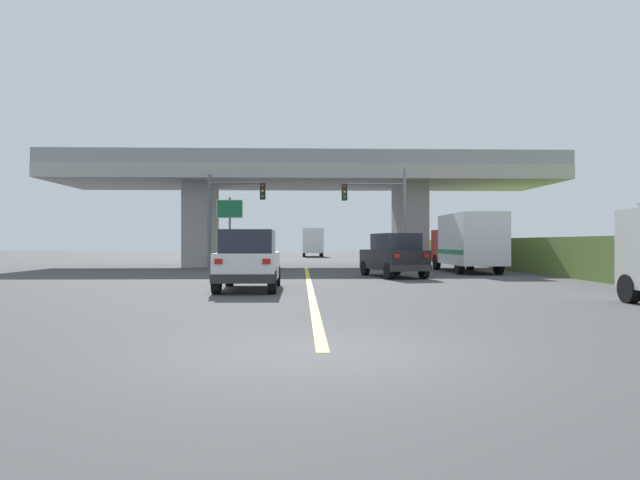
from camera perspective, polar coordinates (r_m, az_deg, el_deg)
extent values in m
plane|color=#424244|center=(39.95, -1.40, -2.56)|extent=(160.00, 160.00, 0.00)
cube|color=#A8A59E|center=(40.16, -1.40, 6.07)|extent=(33.41, 8.71, 0.91)
cube|color=#9A9891|center=(40.52, -11.57, 1.42)|extent=(1.65, 5.23, 5.57)
cube|color=#9A9891|center=(40.63, 8.74, 1.42)|extent=(1.65, 5.23, 5.57)
cube|color=gray|center=(36.11, -1.35, 8.23)|extent=(33.41, 0.20, 0.90)
cube|color=gray|center=(44.44, -1.44, 6.63)|extent=(33.41, 0.20, 0.90)
cube|color=yellow|center=(22.65, -1.05, -4.29)|extent=(0.20, 28.34, 0.01)
cube|color=silver|center=(19.89, -6.96, -2.53)|extent=(1.92, 4.40, 0.90)
cube|color=#1E232D|center=(19.55, -7.04, -0.13)|extent=(1.69, 2.42, 0.76)
cube|color=#2D2D30|center=(17.77, -7.58, -3.80)|extent=(1.96, 0.20, 0.28)
cube|color=red|center=(17.76, -9.92, -2.08)|extent=(0.24, 0.06, 0.16)
cube|color=red|center=(17.62, -5.26, -2.10)|extent=(0.24, 0.06, 0.16)
cylinder|color=black|center=(21.64, -8.85, -3.53)|extent=(0.26, 0.72, 0.72)
cylinder|color=black|center=(21.50, -4.27, -3.56)|extent=(0.26, 0.72, 0.72)
cylinder|color=black|center=(18.38, -10.10, -4.11)|extent=(0.26, 0.72, 0.72)
cylinder|color=black|center=(18.21, -4.71, -4.15)|extent=(0.26, 0.72, 0.72)
cube|color=black|center=(27.29, 7.16, -1.91)|extent=(2.73, 4.64, 0.90)
cube|color=#1E232D|center=(26.98, 7.41, -0.17)|extent=(2.09, 2.68, 0.76)
cube|color=#2D2D30|center=(25.34, 8.91, -2.74)|extent=(1.87, 0.60, 0.28)
cube|color=red|center=(24.99, 7.52, -1.56)|extent=(0.25, 0.11, 0.16)
cube|color=red|center=(25.54, 10.39, -1.53)|extent=(0.25, 0.11, 0.16)
cylinder|color=black|center=(28.55, 4.43, -2.74)|extent=(0.41, 0.76, 0.72)
cylinder|color=black|center=(29.12, 7.49, -2.70)|extent=(0.41, 0.76, 0.72)
cylinder|color=black|center=(25.50, 6.78, -3.04)|extent=(0.41, 0.76, 0.72)
cylinder|color=black|center=(26.13, 10.13, -2.97)|extent=(0.41, 0.76, 0.72)
cube|color=red|center=(35.24, 12.93, -0.58)|extent=(2.20, 2.00, 1.90)
cube|color=silver|center=(31.72, 14.61, 0.08)|extent=(2.31, 5.30, 2.66)
cube|color=#197F4C|center=(31.72, 14.62, -1.12)|extent=(2.33, 5.20, 0.24)
cylinder|color=black|center=(35.01, 11.35, -2.14)|extent=(0.30, 0.90, 0.90)
cylinder|color=black|center=(35.52, 14.49, -2.11)|extent=(0.30, 0.90, 0.90)
cylinder|color=black|center=(30.19, 13.51, -2.43)|extent=(0.30, 0.90, 0.90)
cylinder|color=black|center=(30.78, 17.11, -2.39)|extent=(0.30, 0.90, 0.90)
cylinder|color=black|center=(17.41, 28.06, -4.24)|extent=(0.28, 0.76, 0.76)
cylinder|color=slate|center=(33.91, 8.28, 2.00)|extent=(0.18, 0.18, 5.87)
cylinder|color=slate|center=(33.79, 5.37, 5.49)|extent=(3.48, 0.12, 0.12)
cube|color=#232326|center=(33.58, 2.41, 4.70)|extent=(0.32, 0.26, 0.96)
sphere|color=red|center=(33.46, 2.43, 5.23)|extent=(0.16, 0.16, 0.16)
sphere|color=gold|center=(33.43, 2.43, 4.72)|extent=(0.16, 0.16, 0.16)
sphere|color=green|center=(33.40, 2.43, 4.21)|extent=(0.16, 0.16, 0.16)
cylinder|color=#56595E|center=(34.46, -10.76, 1.73)|extent=(0.18, 0.18, 5.58)
cylinder|color=#56595E|center=(34.41, -8.21, 5.54)|extent=(3.08, 0.12, 0.12)
cube|color=black|center=(34.23, -5.63, 4.76)|extent=(0.32, 0.26, 0.96)
sphere|color=red|center=(34.10, -5.65, 5.29)|extent=(0.16, 0.16, 0.16)
sphere|color=gold|center=(34.08, -5.65, 4.78)|extent=(0.16, 0.16, 0.16)
sphere|color=green|center=(34.05, -5.65, 4.28)|extent=(0.16, 0.16, 0.16)
cylinder|color=slate|center=(36.70, -8.83, 0.71)|extent=(0.14, 0.14, 4.43)
cube|color=#197242|center=(36.70, -8.84, 3.03)|extent=(1.54, 0.08, 1.06)
cube|color=white|center=(36.69, -8.84, 3.03)|extent=(1.62, 0.04, 1.14)
cube|color=red|center=(69.34, -0.76, -0.43)|extent=(2.20, 2.00, 1.90)
cube|color=silver|center=(66.11, -0.71, -0.06)|extent=(2.31, 4.46, 2.78)
cube|color=#197F4C|center=(66.11, -0.71, -0.66)|extent=(2.33, 4.37, 0.24)
cylinder|color=black|center=(69.33, -1.59, -1.21)|extent=(0.30, 0.90, 0.90)
cylinder|color=black|center=(69.37, 0.06, -1.21)|extent=(0.30, 0.90, 0.90)
cylinder|color=black|center=(64.99, -1.57, -1.28)|extent=(0.30, 0.90, 0.90)
cylinder|color=black|center=(65.03, 0.19, -1.28)|extent=(0.30, 0.90, 0.90)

